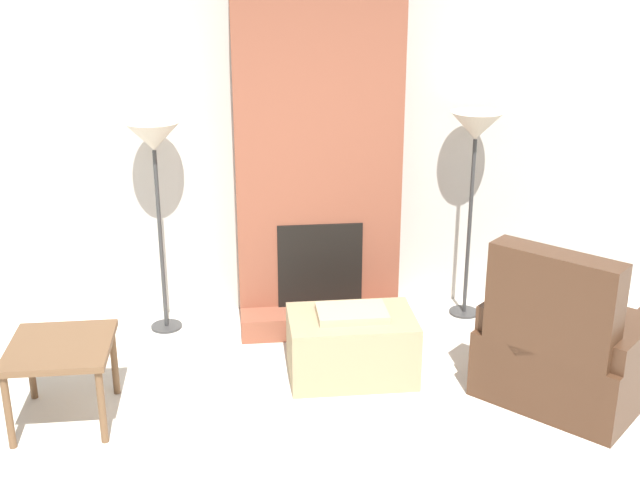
{
  "coord_description": "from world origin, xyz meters",
  "views": [
    {
      "loc": [
        -0.62,
        -3.19,
        2.69
      ],
      "look_at": [
        0.0,
        2.36,
        0.7
      ],
      "focal_mm": 45.0,
      "sensor_mm": 36.0,
      "label": 1
    }
  ],
  "objects": [
    {
      "name": "side_table",
      "position": [
        -1.69,
        1.23,
        0.44
      ],
      "size": [
        0.6,
        0.64,
        0.51
      ],
      "color": "brown",
      "rests_on": "ground_plane"
    },
    {
      "name": "floor_lamp_left",
      "position": [
        -1.17,
        2.46,
        1.41
      ],
      "size": [
        0.39,
        0.39,
        1.59
      ],
      "color": "#333333",
      "rests_on": "ground_plane"
    },
    {
      "name": "ottoman",
      "position": [
        0.12,
        1.58,
        0.23
      ],
      "size": [
        0.84,
        0.55,
        0.49
      ],
      "color": "#998460",
      "rests_on": "ground_plane"
    },
    {
      "name": "floor_lamp_right",
      "position": [
        1.16,
        2.46,
        1.43
      ],
      "size": [
        0.39,
        0.39,
        1.61
      ],
      "color": "#333333",
      "rests_on": "ground_plane"
    },
    {
      "name": "wall_back",
      "position": [
        0.0,
        2.78,
        1.3
      ],
      "size": [
        6.92,
        0.06,
        2.6
      ],
      "primitive_type": "cube",
      "color": "#BCB7AD",
      "rests_on": "ground_plane"
    },
    {
      "name": "fireplace",
      "position": [
        0.0,
        2.54,
        1.24
      ],
      "size": [
        1.21,
        0.64,
        2.6
      ],
      "color": "brown",
      "rests_on": "ground_plane"
    },
    {
      "name": "armchair",
      "position": [
        1.46,
        1.19,
        0.31
      ],
      "size": [
        1.4,
        1.4,
        1.07
      ],
      "rotation": [
        0.0,
        0.0,
        2.33
      ],
      "color": "#422819",
      "rests_on": "ground_plane"
    }
  ]
}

